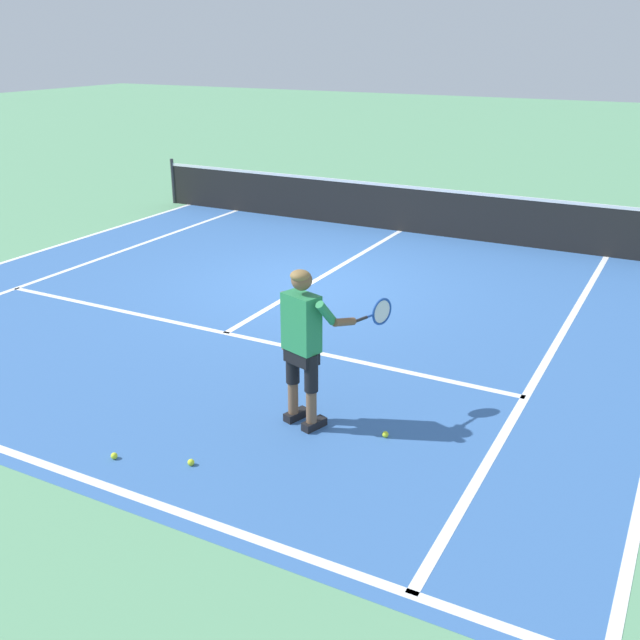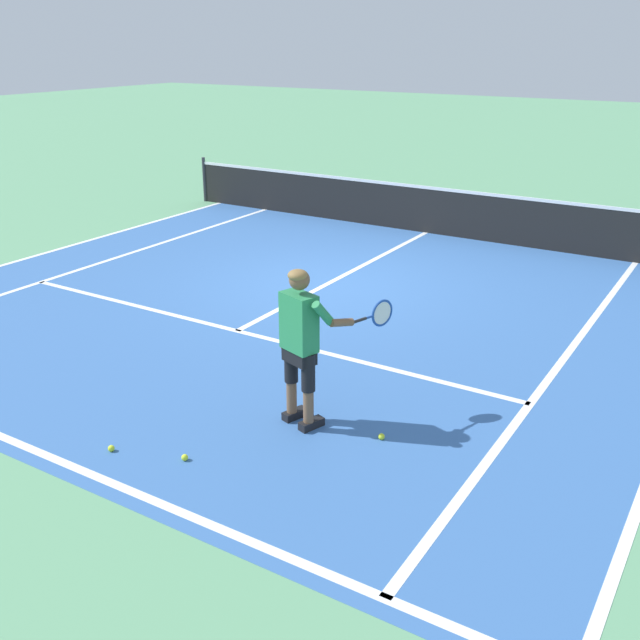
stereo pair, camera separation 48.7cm
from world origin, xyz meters
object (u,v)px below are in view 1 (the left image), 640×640
at_px(tennis_player, 304,338).
at_px(tennis_ball_mid_court, 191,462).
at_px(tennis_ball_by_baseline, 114,456).
at_px(tennis_ball_near_feet, 385,434).

xyz_separation_m(tennis_player, tennis_ball_mid_court, (-0.57, -1.21, -0.96)).
bearing_deg(tennis_player, tennis_ball_mid_court, -115.40).
bearing_deg(tennis_ball_mid_court, tennis_player, 64.60).
distance_m(tennis_ball_by_baseline, tennis_ball_mid_court, 0.77).
xyz_separation_m(tennis_player, tennis_ball_by_baseline, (-1.31, -1.47, -0.96)).
bearing_deg(tennis_ball_by_baseline, tennis_ball_mid_court, 19.26).
relative_size(tennis_player, tennis_ball_by_baseline, 25.95).
bearing_deg(tennis_ball_mid_court, tennis_ball_near_feet, 43.30).
bearing_deg(tennis_ball_mid_court, tennis_ball_by_baseline, -160.74).
distance_m(tennis_player, tennis_ball_near_feet, 1.30).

